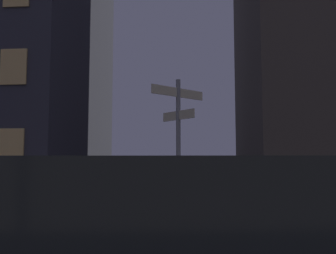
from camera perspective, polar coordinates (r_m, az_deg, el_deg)
The scene contains 3 objects.
sidewalk_kerb at distance 10.78m, azimuth 7.87°, elevation -12.77°, with size 40.00×2.59×0.14m, color gray.
signpost at distance 10.16m, azimuth 1.53°, elevation -0.86°, with size 1.29×1.29×3.55m.
cyclist at distance 7.88m, azimuth 5.10°, elevation -10.53°, with size 1.82×0.35×1.61m.
Camera 1 is at (-0.50, -4.15, 1.43)m, focal length 41.28 mm.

